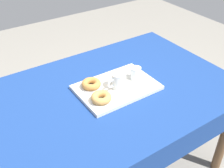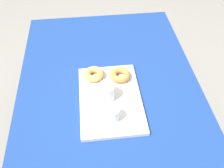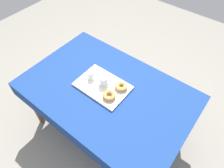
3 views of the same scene
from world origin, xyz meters
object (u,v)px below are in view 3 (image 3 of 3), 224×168
water_glass_near (91,75)px  tea_mug_left (104,81)px  donut_plate_left (121,88)px  donut_plate_right (109,97)px  dining_table (107,96)px  sugar_donut_right (109,96)px  serving_tray (103,86)px  sugar_donut_left (121,86)px

water_glass_near → tea_mug_left: bearing=-173.9°
donut_plate_left → donut_plate_right: 0.15m
dining_table → water_glass_near: (0.19, -0.01, 0.15)m
donut_plate_right → sugar_donut_right: sugar_donut_right is taller
donut_plate_right → tea_mug_left: bearing=-33.9°
water_glass_near → donut_plate_left: bearing=-166.3°
serving_tray → tea_mug_left: bearing=-92.8°
sugar_donut_right → water_glass_near: bearing=-15.2°
tea_mug_left → serving_tray: bearing=87.2°
tea_mug_left → water_glass_near: tea_mug_left is taller
tea_mug_left → sugar_donut_left: (-0.15, -0.06, -0.02)m
dining_table → sugar_donut_right: 0.17m
serving_tray → water_glass_near: bearing=-1.6°
water_glass_near → sugar_donut_right: 0.28m
donut_plate_left → sugar_donut_right: 0.15m
serving_tray → sugar_donut_right: sugar_donut_right is taller
water_glass_near → donut_plate_right: (-0.27, 0.07, -0.03)m
donut_plate_right → sugar_donut_right: bearing=0.0°
serving_tray → sugar_donut_left: 0.18m
donut_plate_right → serving_tray: bearing=-27.7°
sugar_donut_right → donut_plate_left: bearing=-98.3°
water_glass_near → donut_plate_right: bearing=164.8°
dining_table → sugar_donut_right: (-0.08, 0.06, 0.14)m
serving_tray → tea_mug_left: size_ratio=3.73×
sugar_donut_left → dining_table: bearing=38.0°
sugar_donut_right → dining_table: bearing=-38.5°
dining_table → tea_mug_left: size_ratio=12.23×
dining_table → donut_plate_left: bearing=-142.0°
donut_plate_left → sugar_donut_left: size_ratio=1.05×
sugar_donut_left → donut_plate_right: sugar_donut_left is taller
dining_table → donut_plate_left: size_ratio=12.75×
serving_tray → sugar_donut_left: bearing=-154.0°
sugar_donut_right → serving_tray: bearing=-27.7°
donut_plate_right → water_glass_near: bearing=-15.2°
tea_mug_left → donut_plate_right: 0.16m
dining_table → sugar_donut_left: size_ratio=13.42×
sugar_donut_right → sugar_donut_left: bearing=-98.3°
serving_tray → donut_plate_right: size_ratio=3.89×
water_glass_near → donut_plate_left: (-0.29, -0.07, -0.03)m
tea_mug_left → dining_table: bearing=154.8°
dining_table → sugar_donut_left: bearing=-142.0°
serving_tray → donut_plate_right: bearing=152.3°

